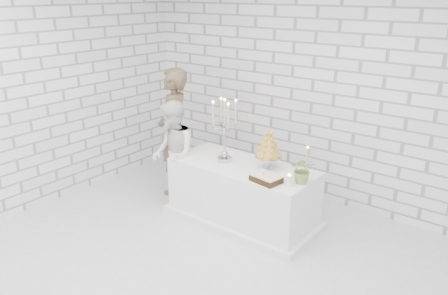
{
  "coord_description": "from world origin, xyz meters",
  "views": [
    {
      "loc": [
        2.34,
        -2.82,
        2.78
      ],
      "look_at": [
        -0.64,
        1.02,
        1.05
      ],
      "focal_mm": 35.77,
      "sensor_mm": 36.0,
      "label": 1
    }
  ],
  "objects_px": {
    "bride": "(173,154)",
    "groom": "(174,132)",
    "candelabra": "(225,130)",
    "cake_table": "(243,193)",
    "croquembouche": "(268,149)"
  },
  "relations": [
    {
      "from": "cake_table",
      "to": "croquembouche",
      "type": "height_order",
      "value": "croquembouche"
    },
    {
      "from": "groom",
      "to": "bride",
      "type": "bearing_deg",
      "value": 17.88
    },
    {
      "from": "croquembouche",
      "to": "bride",
      "type": "bearing_deg",
      "value": -167.39
    },
    {
      "from": "candelabra",
      "to": "croquembouche",
      "type": "distance_m",
      "value": 0.59
    },
    {
      "from": "groom",
      "to": "bride",
      "type": "height_order",
      "value": "groom"
    },
    {
      "from": "bride",
      "to": "groom",
      "type": "bearing_deg",
      "value": 172.8
    },
    {
      "from": "groom",
      "to": "croquembouche",
      "type": "xyz_separation_m",
      "value": [
        1.58,
        -0.03,
        0.1
      ]
    },
    {
      "from": "groom",
      "to": "croquembouche",
      "type": "relative_size",
      "value": 3.61
    },
    {
      "from": "bride",
      "to": "candelabra",
      "type": "distance_m",
      "value": 0.87
    },
    {
      "from": "cake_table",
      "to": "candelabra",
      "type": "xyz_separation_m",
      "value": [
        -0.26,
        -0.03,
        0.78
      ]
    },
    {
      "from": "cake_table",
      "to": "croquembouche",
      "type": "distance_m",
      "value": 0.7
    },
    {
      "from": "groom",
      "to": "croquembouche",
      "type": "bearing_deg",
      "value": 65.18
    },
    {
      "from": "cake_table",
      "to": "candelabra",
      "type": "relative_size",
      "value": 2.24
    },
    {
      "from": "cake_table",
      "to": "bride",
      "type": "xyz_separation_m",
      "value": [
        -1.0,
        -0.19,
        0.34
      ]
    },
    {
      "from": "bride",
      "to": "candelabra",
      "type": "relative_size",
      "value": 1.79
    }
  ]
}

